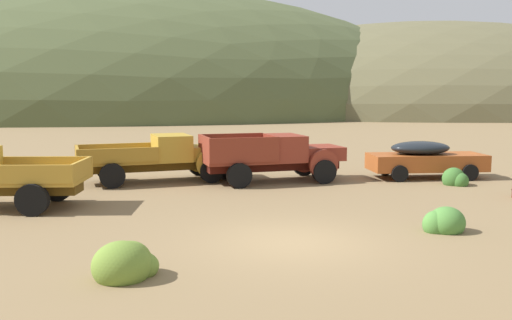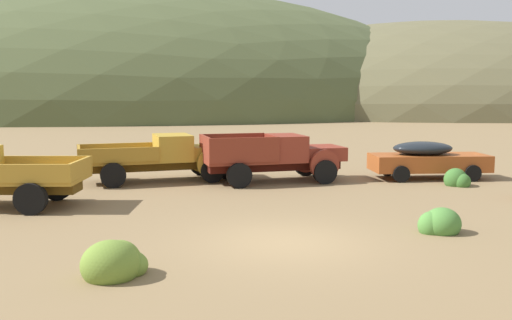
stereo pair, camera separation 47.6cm
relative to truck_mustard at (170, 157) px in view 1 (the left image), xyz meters
name	(u,v)px [view 1 (the left image)]	position (x,y,z in m)	size (l,w,h in m)	color
ground_plane	(292,242)	(2.89, -9.87, -0.99)	(300.00, 300.00, 0.00)	olive
hill_center	(115,113)	(-8.83, 72.73, -0.99)	(115.55, 74.12, 40.31)	#4C5633
hill_distant	(424,111)	(45.96, 72.06, -0.99)	(93.90, 73.44, 31.01)	brown
truck_mustard	(170,157)	(0.00, 0.00, 0.00)	(6.57, 3.24, 1.89)	#593D12
truck_rust_red	(282,156)	(4.51, -0.77, 0.02)	(5.92, 3.06, 1.91)	#42140D
car_oxide_orange	(430,159)	(10.85, -0.95, -0.18)	(5.17, 2.21, 1.57)	#A34C1E
bush_front_left	(127,265)	(-0.89, -11.82, -0.75)	(1.30, 1.13, 0.97)	olive
bush_front_right	(455,179)	(11.02, -2.82, -0.77)	(0.92, 0.95, 0.88)	#3D702D
bush_between_trucks	(444,223)	(7.06, -9.44, -0.78)	(1.13, 0.92, 0.85)	#4C8438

